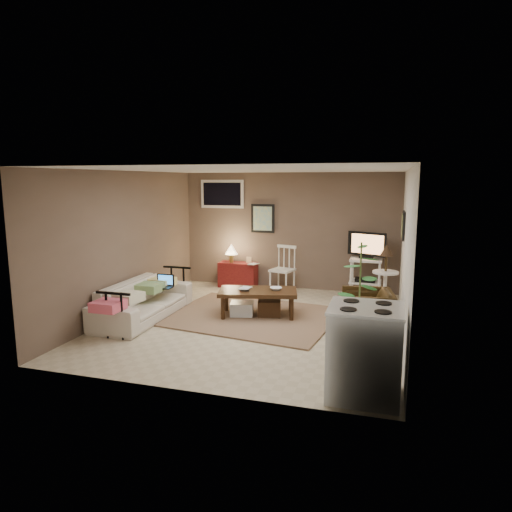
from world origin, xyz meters
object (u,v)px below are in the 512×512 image
(tv_stand, at_px, (366,263))
(stove, at_px, (365,352))
(side_table, at_px, (386,270))
(coffee_table, at_px, (257,301))
(red_console, at_px, (237,272))
(sofa, at_px, (143,294))
(armchair, at_px, (367,310))
(spindle_chair, at_px, (283,270))
(potted_plant, at_px, (360,294))

(tv_stand, height_order, stove, tv_stand)
(tv_stand, distance_m, side_table, 0.99)
(coffee_table, distance_m, red_console, 2.18)
(sofa, distance_m, side_table, 4.09)
(tv_stand, height_order, armchair, tv_stand)
(tv_stand, bearing_deg, spindle_chair, 179.82)
(coffee_table, bearing_deg, side_table, 24.58)
(red_console, height_order, tv_stand, tv_stand)
(potted_plant, bearing_deg, side_table, 81.72)
(potted_plant, relative_size, stove, 1.51)
(armchair, bearing_deg, coffee_table, -110.20)
(spindle_chair, bearing_deg, coffee_table, -89.93)
(coffee_table, height_order, stove, stove)
(coffee_table, distance_m, tv_stand, 2.49)
(spindle_chair, xyz_separation_m, tv_stand, (1.64, -0.01, 0.24))
(red_console, distance_m, armchair, 3.60)
(tv_stand, height_order, side_table, tv_stand)
(red_console, distance_m, stove, 5.19)
(spindle_chair, bearing_deg, armchair, -50.59)
(tv_stand, relative_size, armchair, 1.74)
(side_table, distance_m, armchair, 1.33)
(red_console, xyz_separation_m, armchair, (2.79, -2.28, 0.05))
(coffee_table, height_order, spindle_chair, spindle_chair)
(coffee_table, xyz_separation_m, armchair, (1.78, -0.34, 0.10))
(sofa, xyz_separation_m, stove, (3.63, -1.78, 0.09))
(spindle_chair, relative_size, tv_stand, 0.73)
(coffee_table, height_order, side_table, side_table)
(potted_plant, bearing_deg, tv_stand, 91.52)
(side_table, distance_m, stove, 3.32)
(coffee_table, xyz_separation_m, stove, (1.86, -2.38, 0.22))
(tv_stand, bearing_deg, side_table, -67.52)
(coffee_table, height_order, armchair, armchair)
(side_table, xyz_separation_m, stove, (-0.15, -3.30, -0.24))
(red_console, bearing_deg, armchair, -39.15)
(sofa, relative_size, tv_stand, 1.62)
(red_console, distance_m, potted_plant, 4.13)
(side_table, xyz_separation_m, potted_plant, (-0.30, -2.05, 0.06))
(potted_plant, bearing_deg, coffee_table, 146.70)
(tv_stand, bearing_deg, potted_plant, -88.48)
(sofa, relative_size, potted_plant, 1.38)
(red_console, relative_size, tv_stand, 0.72)
(side_table, bearing_deg, stove, -92.62)
(side_table, relative_size, armchair, 1.61)
(potted_plant, bearing_deg, stove, -83.30)
(side_table, bearing_deg, armchair, -100.34)
(sofa, height_order, potted_plant, potted_plant)
(stove, bearing_deg, tv_stand, 93.07)
(coffee_table, relative_size, tv_stand, 1.10)
(red_console, height_order, potted_plant, potted_plant)
(stove, bearing_deg, sofa, 153.89)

